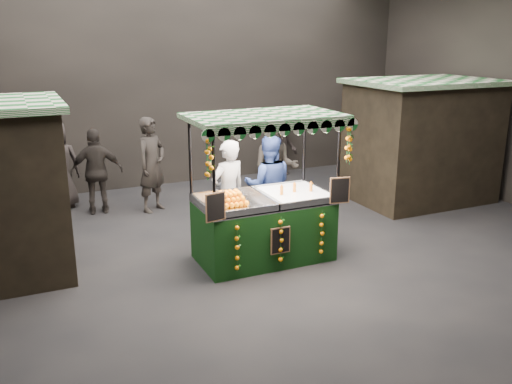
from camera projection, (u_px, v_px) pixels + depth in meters
name	position (u px, v px, depth m)	size (l,w,h in m)	color
ground	(266.00, 254.00, 9.07)	(12.00, 12.00, 0.00)	black
market_hall	(267.00, 43.00, 8.12)	(12.10, 10.10, 5.05)	black
neighbour_stall_right	(421.00, 140.00, 11.75)	(3.00, 2.20, 2.60)	black
juice_stall	(265.00, 216.00, 8.66)	(2.43, 1.43, 2.35)	black
vendor_grey	(228.00, 193.00, 9.22)	(0.76, 0.60, 1.84)	gray
vendor_blue	(268.00, 185.00, 9.80)	(1.07, 0.96, 1.80)	navy
shopper_0	(152.00, 165.00, 11.04)	(0.84, 0.78, 1.93)	#272320
shopper_1	(276.00, 168.00, 10.79)	(1.16, 1.08, 1.91)	#2D2924
shopper_2	(97.00, 172.00, 10.90)	(1.06, 0.55, 1.73)	black
shopper_3	(284.00, 146.00, 13.93)	(1.13, 0.96, 1.52)	#2B2423
shopper_4	(58.00, 165.00, 11.23)	(0.96, 0.69, 1.83)	#2B2423
shopper_5	(374.00, 157.00, 12.55)	(0.68, 1.54, 1.60)	black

